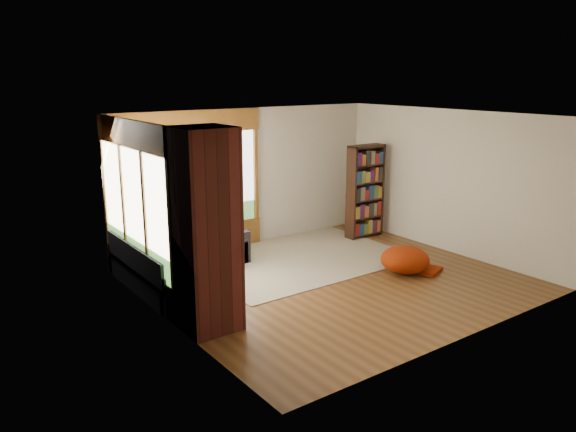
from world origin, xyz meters
TOP-DOWN VIEW (x-y plane):
  - floor at (0.00, 0.00)m, footprint 5.50×5.50m
  - ceiling at (0.00, 0.00)m, footprint 5.50×5.50m
  - wall_back at (0.00, 2.50)m, footprint 5.50×0.04m
  - wall_front at (0.00, -2.50)m, footprint 5.50×0.04m
  - wall_left at (-2.75, 0.00)m, footprint 0.04×5.00m
  - wall_right at (2.75, 0.00)m, footprint 0.04×5.00m
  - windows_back at (-1.20, 2.47)m, footprint 2.82×0.10m
  - windows_left at (-2.72, 1.20)m, footprint 0.10×2.62m
  - roller_blind at (-2.69, 2.03)m, footprint 0.03×0.72m
  - brick_chimney at (-2.40, -0.35)m, footprint 0.70×0.70m
  - sectional_sofa at (-1.95, 1.70)m, footprint 2.20×2.20m
  - area_rug at (0.22, 1.28)m, footprint 3.70×2.84m
  - bookshelf at (2.14, 1.54)m, footprint 0.80×0.27m
  - pouf at (1.23, -0.40)m, footprint 1.06×1.06m
  - dog_tan at (-1.98, 1.71)m, footprint 1.03×1.01m
  - dog_brindle at (-1.90, 1.04)m, footprint 0.84×0.96m
  - throw_pillows at (-1.92, 1.85)m, footprint 1.98×1.68m

SIDE VIEW (x-z plane):
  - floor at x=0.00m, z-range 0.00..0.00m
  - area_rug at x=0.22m, z-range 0.00..0.01m
  - pouf at x=1.23m, z-range 0.01..0.45m
  - sectional_sofa at x=-1.95m, z-range -0.10..0.70m
  - throw_pillows at x=-1.92m, z-range 0.52..0.97m
  - dog_brindle at x=-1.90m, z-range 0.54..1.00m
  - dog_tan at x=-1.98m, z-range 0.54..1.05m
  - bookshelf at x=2.14m, z-range 0.00..1.86m
  - wall_back at x=0.00m, z-range 0.00..2.60m
  - wall_front at x=0.00m, z-range 0.00..2.60m
  - wall_left at x=-2.75m, z-range 0.00..2.60m
  - wall_right at x=2.75m, z-range 0.00..2.60m
  - brick_chimney at x=-2.40m, z-range 0.00..2.60m
  - windows_back at x=-1.20m, z-range 0.40..2.30m
  - windows_left at x=-2.72m, z-range 0.40..2.30m
  - roller_blind at x=-2.69m, z-range 1.30..2.20m
  - ceiling at x=0.00m, z-range 2.60..2.60m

